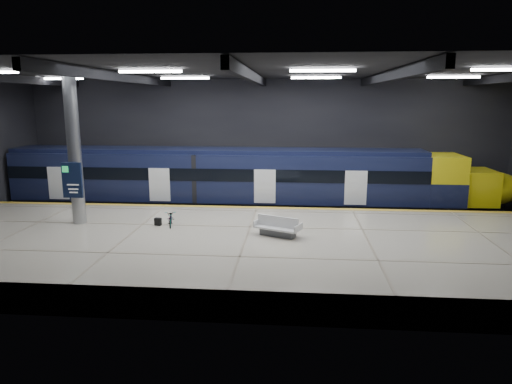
# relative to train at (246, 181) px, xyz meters

# --- Properties ---
(ground) EXTENTS (30.00, 30.00, 0.00)m
(ground) POSITION_rel_train_xyz_m (0.88, -5.50, -2.06)
(ground) COLOR black
(ground) RESTS_ON ground
(room_shell) EXTENTS (30.10, 16.10, 8.05)m
(room_shell) POSITION_rel_train_xyz_m (0.88, -5.49, 3.66)
(room_shell) COLOR black
(room_shell) RESTS_ON ground
(platform) EXTENTS (30.00, 11.00, 1.10)m
(platform) POSITION_rel_train_xyz_m (0.88, -8.00, -1.51)
(platform) COLOR #B8B19B
(platform) RESTS_ON ground
(safety_strip) EXTENTS (30.00, 0.40, 0.01)m
(safety_strip) POSITION_rel_train_xyz_m (0.88, -2.75, -0.95)
(safety_strip) COLOR gold
(safety_strip) RESTS_ON platform
(rails) EXTENTS (30.00, 1.52, 0.16)m
(rails) POSITION_rel_train_xyz_m (0.88, 0.00, -1.98)
(rails) COLOR gray
(rails) RESTS_ON ground
(train) EXTENTS (29.40, 2.84, 3.79)m
(train) POSITION_rel_train_xyz_m (0.00, 0.00, 0.00)
(train) COLOR black
(train) RESTS_ON ground
(bench) EXTENTS (2.09, 1.51, 0.85)m
(bench) POSITION_rel_train_xyz_m (2.18, -7.81, -0.66)
(bench) COLOR #595B60
(bench) RESTS_ON platform
(bicycle) EXTENTS (0.79, 1.46, 0.73)m
(bicycle) POSITION_rel_train_xyz_m (-2.74, -6.63, -0.60)
(bicycle) COLOR #99999E
(bicycle) RESTS_ON platform
(pannier_bag) EXTENTS (0.33, 0.24, 0.35)m
(pannier_bag) POSITION_rel_train_xyz_m (-3.34, -6.63, -0.78)
(pannier_bag) COLOR black
(pannier_bag) RESTS_ON platform
(info_column) EXTENTS (0.90, 0.78, 6.90)m
(info_column) POSITION_rel_train_xyz_m (-7.12, -6.52, 2.40)
(info_column) COLOR #9EA0A5
(info_column) RESTS_ON platform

